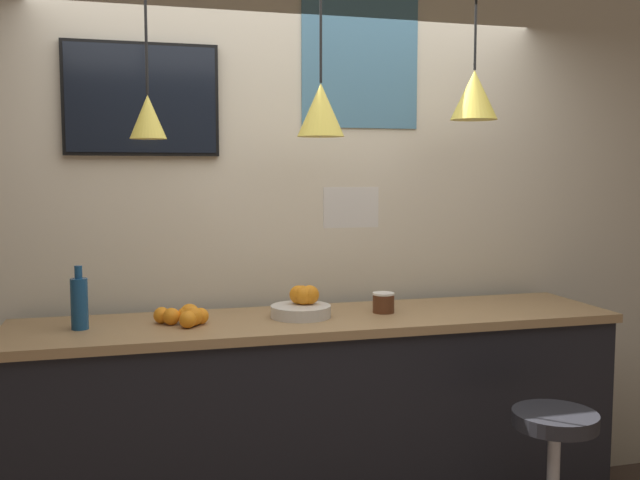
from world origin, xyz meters
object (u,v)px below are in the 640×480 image
(fruit_bowl, at_px, (302,305))
(juice_bottle, at_px, (79,302))
(mounted_tv, at_px, (142,99))
(spread_jar, at_px, (383,303))

(fruit_bowl, xyz_separation_m, juice_bottle, (-0.96, -0.01, 0.06))
(mounted_tv, bearing_deg, juice_bottle, -128.21)
(fruit_bowl, xyz_separation_m, mounted_tv, (-0.68, 0.34, 0.94))
(spread_jar, xyz_separation_m, mounted_tv, (-1.07, 0.35, 0.94))
(fruit_bowl, distance_m, juice_bottle, 0.96)
(juice_bottle, height_order, spread_jar, juice_bottle)
(mounted_tv, bearing_deg, fruit_bowl, -26.89)
(juice_bottle, distance_m, spread_jar, 1.35)
(juice_bottle, bearing_deg, spread_jar, 0.00)
(fruit_bowl, bearing_deg, mounted_tv, 153.11)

